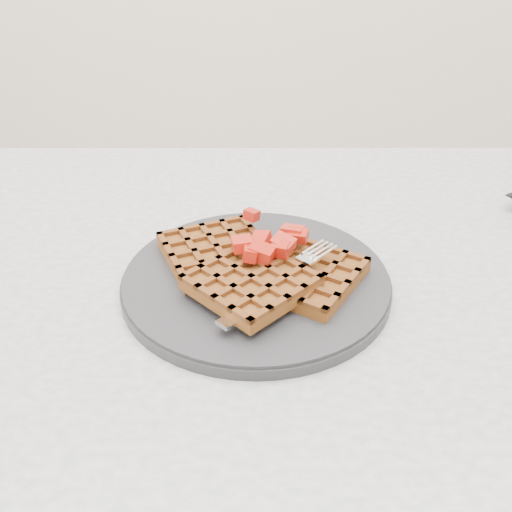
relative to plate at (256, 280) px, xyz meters
The scene contains 5 objects.
table 0.19m from the plate, ahead, with size 1.20×0.80×0.75m.
plate is the anchor object (origin of this frame).
waffles 0.02m from the plate, 87.49° to the right, with size 0.25×0.22×0.03m.
strawberry_pile 0.05m from the plate, 90.00° to the left, with size 0.15×0.15×0.02m, color #950700, non-canonical shape.
fork 0.05m from the plate, 45.80° to the right, with size 0.02×0.18×0.02m, color silver, non-canonical shape.
Camera 1 is at (-0.15, -0.54, 1.12)m, focal length 40.00 mm.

